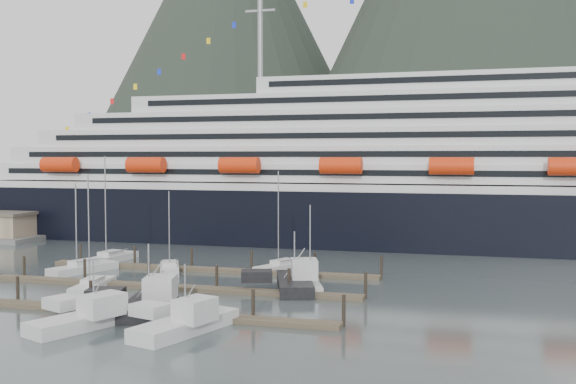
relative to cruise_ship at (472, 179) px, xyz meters
name	(u,v)px	position (x,y,z in m)	size (l,w,h in m)	color
ground	(195,296)	(-30.03, -54.94, -12.04)	(1600.00, 1600.00, 0.00)	#4A5756
cruise_ship	(472,179)	(0.00, 0.00, 0.00)	(210.00, 30.40, 50.30)	black
dock_near	(112,310)	(-34.95, -64.89, -11.73)	(48.18, 2.28, 3.20)	#3F3528
dock_mid	(168,286)	(-34.95, -51.89, -11.73)	(48.18, 2.28, 3.20)	#3F3528
dock_far	(209,269)	(-34.95, -38.89, -11.73)	(48.18, 2.28, 3.20)	#3F3528
sailboat_a	(83,269)	(-51.43, -44.40, -11.61)	(6.33, 10.39, 12.91)	beige
sailboat_b	(93,286)	(-43.53, -54.63, -11.62)	(3.80, 9.47, 14.31)	beige
sailboat_e	(111,259)	(-52.70, -34.95, -11.59)	(3.95, 10.98, 16.59)	beige
sailboat_f	(170,269)	(-40.11, -40.69, -11.63)	(5.97, 8.82, 11.68)	beige
sailboat_g	(283,267)	(-25.32, -34.95, -11.62)	(6.54, 10.15, 14.42)	beige
sailboat_h	(309,286)	(-18.41, -47.44, -11.64)	(5.12, 8.72, 10.67)	beige
trawler_b	(148,302)	(-31.67, -63.37, -11.08)	(9.83, 12.48, 7.75)	black
trawler_c	(93,316)	(-34.02, -69.88, -11.17)	(10.66, 13.38, 6.66)	beige
trawler_d	(184,323)	(-24.61, -69.90, -11.15)	(9.53, 12.08, 6.88)	beige
trawler_e	(293,282)	(-20.17, -48.36, -11.07)	(10.19, 12.54, 7.78)	black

